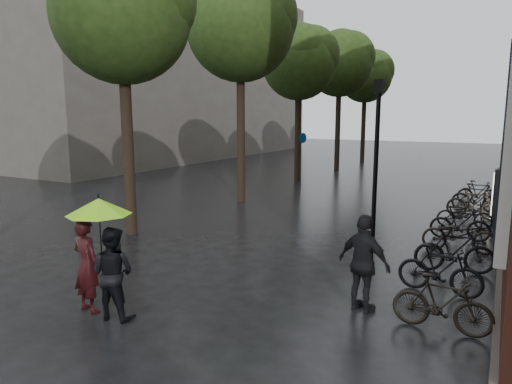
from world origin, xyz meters
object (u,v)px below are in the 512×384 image
Objects in this scene: ad_lightbox at (500,196)px; pedestrian_walking at (364,263)px; parked_bicycles at (465,223)px; person_burgundy at (87,265)px; lamp_post at (377,145)px; person_black at (113,273)px.

pedestrian_walking is at bearing -95.27° from ad_lightbox.
person_burgundy is at bearing -123.21° from parked_bicycles.
lamp_post is at bearing -58.61° from pedestrian_walking.
lamp_post is (-2.20, -1.35, 2.16)m from parked_bicycles.
person_black is 4.33m from pedestrian_walking.
person_burgundy reaches higher than parked_bicycles.
pedestrian_walking is 0.98× the size of ad_lightbox.
person_burgundy is 7.89m from lamp_post.
lamp_post is (3.25, 6.96, 1.79)m from person_burgundy.
person_black reaches higher than parked_bicycles.
lamp_post reaches higher than pedestrian_walking.
pedestrian_walking is 6.10m from parked_bicycles.
parked_bicycles is (5.44, 8.31, -0.37)m from person_burgundy.
person_black is at bearing -110.94° from lamp_post.
person_black is 0.13× the size of parked_bicycles.
person_black is 0.92× the size of pedestrian_walking.
pedestrian_walking is (4.26, 2.34, 0.02)m from person_burgundy.
parked_bicycles is 2.90× the size of lamp_post.
person_black is 7.65m from lamp_post.
ad_lightbox is (1.98, 8.67, 0.03)m from pedestrian_walking.
parked_bicycles is at bearing 31.63° from lamp_post.
ad_lightbox is (0.79, 2.70, 0.42)m from parked_bicycles.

